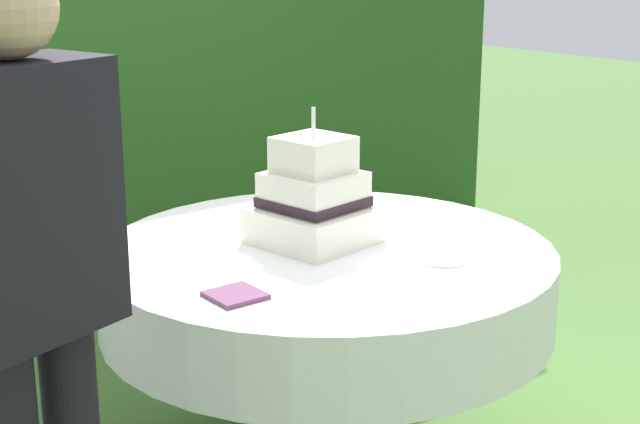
{
  "coord_description": "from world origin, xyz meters",
  "views": [
    {
      "loc": [
        -1.65,
        -2.09,
        1.62
      ],
      "look_at": [
        -0.0,
        0.03,
        0.86
      ],
      "focal_mm": 54.17,
      "sensor_mm": 36.0,
      "label": 1
    }
  ],
  "objects_px": {
    "wedding_cake": "(313,201)",
    "serving_plate_far": "(419,207)",
    "serving_plate_near": "(443,259)",
    "napkin_stack": "(235,295)",
    "standing_person": "(30,296)",
    "cake_table": "(327,286)"
  },
  "relations": [
    {
      "from": "cake_table",
      "to": "serving_plate_far",
      "type": "distance_m",
      "value": 0.53
    },
    {
      "from": "standing_person",
      "to": "napkin_stack",
      "type": "bearing_deg",
      "value": 11.88
    },
    {
      "from": "serving_plate_far",
      "to": "standing_person",
      "type": "distance_m",
      "value": 1.56
    },
    {
      "from": "cake_table",
      "to": "serving_plate_near",
      "type": "height_order",
      "value": "serving_plate_near"
    },
    {
      "from": "serving_plate_near",
      "to": "napkin_stack",
      "type": "xyz_separation_m",
      "value": [
        -0.61,
        0.11,
        0.0
      ]
    },
    {
      "from": "serving_plate_far",
      "to": "napkin_stack",
      "type": "distance_m",
      "value": 0.98
    },
    {
      "from": "serving_plate_far",
      "to": "napkin_stack",
      "type": "xyz_separation_m",
      "value": [
        -0.93,
        -0.32,
        0.0
      ]
    },
    {
      "from": "wedding_cake",
      "to": "serving_plate_far",
      "type": "bearing_deg",
      "value": 8.33
    },
    {
      "from": "wedding_cake",
      "to": "standing_person",
      "type": "xyz_separation_m",
      "value": [
        -1.0,
        -0.37,
        0.04
      ]
    },
    {
      "from": "cake_table",
      "to": "serving_plate_near",
      "type": "relative_size",
      "value": 9.94
    },
    {
      "from": "cake_table",
      "to": "napkin_stack",
      "type": "xyz_separation_m",
      "value": [
        -0.43,
        -0.18,
        0.13
      ]
    },
    {
      "from": "serving_plate_near",
      "to": "cake_table",
      "type": "bearing_deg",
      "value": 121.74
    },
    {
      "from": "standing_person",
      "to": "wedding_cake",
      "type": "bearing_deg",
      "value": 20.2
    },
    {
      "from": "wedding_cake",
      "to": "serving_plate_far",
      "type": "xyz_separation_m",
      "value": [
        0.5,
        0.07,
        -0.12
      ]
    },
    {
      "from": "cake_table",
      "to": "wedding_cake",
      "type": "distance_m",
      "value": 0.25
    },
    {
      "from": "cake_table",
      "to": "serving_plate_near",
      "type": "bearing_deg",
      "value": -58.26
    },
    {
      "from": "wedding_cake",
      "to": "serving_plate_far",
      "type": "height_order",
      "value": "wedding_cake"
    },
    {
      "from": "wedding_cake",
      "to": "standing_person",
      "type": "distance_m",
      "value": 1.06
    },
    {
      "from": "napkin_stack",
      "to": "standing_person",
      "type": "distance_m",
      "value": 0.6
    },
    {
      "from": "serving_plate_near",
      "to": "napkin_stack",
      "type": "bearing_deg",
      "value": 169.78
    },
    {
      "from": "cake_table",
      "to": "serving_plate_near",
      "type": "distance_m",
      "value": 0.37
    },
    {
      "from": "wedding_cake",
      "to": "napkin_stack",
      "type": "relative_size",
      "value": 3.13
    }
  ]
}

